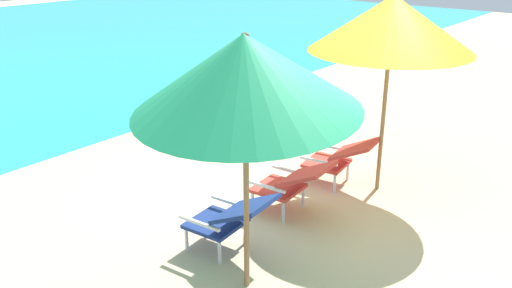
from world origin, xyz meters
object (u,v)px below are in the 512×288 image
lounge_chair_left (229,217)px  beach_umbrella_right (392,23)px  beach_umbrella_left (245,73)px  lounge_chair_right (340,157)px  lounge_chair_center (291,182)px

lounge_chair_left → beach_umbrella_right: bearing=-11.8°
beach_umbrella_left → lounge_chair_right: bearing=10.5°
lounge_chair_center → lounge_chair_right: 0.99m
lounge_chair_center → beach_umbrella_left: bearing=-160.6°
beach_umbrella_left → beach_umbrella_right: 2.59m
lounge_chair_right → lounge_chair_left: bearing=178.6°
lounge_chair_right → beach_umbrella_left: beach_umbrella_left is taller
lounge_chair_center → lounge_chair_right: same height
beach_umbrella_right → beach_umbrella_left: bearing=-179.8°
lounge_chair_right → beach_umbrella_right: bearing=-60.6°
lounge_chair_left → beach_umbrella_right: (2.27, -0.47, 1.67)m
beach_umbrella_left → lounge_chair_center: bearing=19.4°
lounge_chair_left → lounge_chair_right: size_ratio=0.97×
lounge_chair_left → lounge_chair_center: size_ratio=1.00×
lounge_chair_right → beach_umbrella_right: 1.74m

